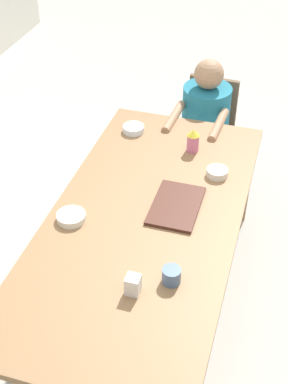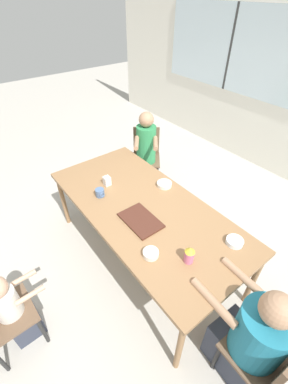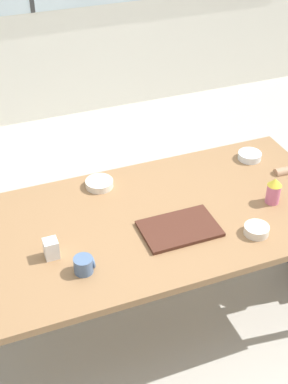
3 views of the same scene
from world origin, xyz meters
name	(u,v)px [view 3 (image 3 of 3)]	position (x,y,z in m)	size (l,w,h in m)	color
ground_plane	(144,317)	(0.00, 0.00, 0.00)	(16.00, 16.00, 0.00)	#B2ADA3
dining_table	(144,227)	(0.00, 0.00, 0.72)	(2.17, 1.02, 0.77)	olive
food_tray_dark	(179,229)	(0.14, -0.15, 0.78)	(0.39, 0.26, 0.02)	#472319
coffee_mug	(84,265)	(-0.40, -0.26, 0.81)	(0.10, 0.09, 0.08)	slate
sippy_cup	(274,190)	(0.71, -0.11, 0.84)	(0.08, 0.08, 0.15)	#CC668C
milk_carton_small	(51,249)	(-0.52, -0.10, 0.82)	(0.07, 0.07, 0.10)	silver
bowl_white_shallow	(256,230)	(0.49, -0.31, 0.79)	(0.13, 0.13, 0.05)	silver
bowl_cereal	(250,156)	(0.82, 0.32, 0.79)	(0.14, 0.14, 0.04)	silver
bowl_fruit	(99,184)	(-0.13, 0.37, 0.79)	(0.16, 0.16, 0.04)	silver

